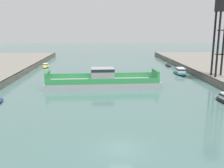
% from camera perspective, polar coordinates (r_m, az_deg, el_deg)
% --- Properties ---
extents(ground_plane, '(400.00, 400.00, 0.00)m').
position_cam_1_polar(ground_plane, '(27.01, 2.06, -14.29)').
color(ground_plane, '#476B66').
extents(chain_ferry, '(24.30, 8.07, 3.87)m').
position_cam_1_polar(chain_ferry, '(54.71, -2.12, 0.75)').
color(chain_ferry, '#939399').
rests_on(chain_ferry, ground).
extents(moored_boat_near_left, '(3.08, 8.39, 1.75)m').
position_cam_1_polar(moored_boat_near_left, '(71.63, 14.89, 2.70)').
color(moored_boat_near_left, '#237075').
rests_on(moored_boat_near_left, ground).
extents(moored_boat_far_left, '(2.28, 5.80, 1.26)m').
position_cam_1_polar(moored_boat_far_left, '(83.98, -14.53, 3.95)').
color(moored_boat_far_left, yellow).
rests_on(moored_boat_far_left, ground).
extents(moored_boat_far_right, '(1.63, 5.30, 0.98)m').
position_cam_1_polar(moored_boat_far_right, '(85.90, 12.36, 4.10)').
color(moored_boat_far_right, black).
rests_on(moored_boat_far_right, ground).
extents(crane_tower, '(2.88, 2.88, 16.95)m').
position_cam_1_polar(crane_tower, '(61.35, 23.51, 13.43)').
color(crane_tower, black).
rests_on(crane_tower, quay_right).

